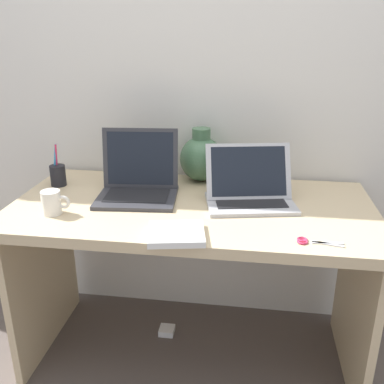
# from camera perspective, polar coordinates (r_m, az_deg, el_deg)

# --- Properties ---
(ground_plane) EXTENTS (6.00, 6.00, 0.00)m
(ground_plane) POSITION_cam_1_polar(r_m,az_deg,el_deg) (2.07, 0.00, -20.41)
(ground_plane) COLOR #564C47
(back_wall) EXTENTS (4.40, 0.04, 2.40)m
(back_wall) POSITION_cam_1_polar(r_m,az_deg,el_deg) (1.95, 1.68, 15.99)
(back_wall) COLOR silver
(back_wall) RESTS_ON ground
(desk) EXTENTS (1.41, 0.70, 0.72)m
(desk) POSITION_cam_1_polar(r_m,az_deg,el_deg) (1.75, 0.00, -6.38)
(desk) COLOR #D1B78C
(desk) RESTS_ON ground
(laptop_left) EXTENTS (0.33, 0.28, 0.26)m
(laptop_left) POSITION_cam_1_polar(r_m,az_deg,el_deg) (1.77, -7.07, 1.75)
(laptop_left) COLOR #333338
(laptop_left) RESTS_ON desk
(laptop_right) EXTENTS (0.37, 0.29, 0.22)m
(laptop_right) POSITION_cam_1_polar(r_m,az_deg,el_deg) (1.69, 7.60, 0.49)
(laptop_right) COLOR #B2B2B7
(laptop_right) RESTS_ON desk
(green_vase) EXTENTS (0.19, 0.19, 0.24)m
(green_vase) POSITION_cam_1_polar(r_m,az_deg,el_deg) (1.92, 1.22, 4.55)
(green_vase) COLOR #47704C
(green_vase) RESTS_ON desk
(notebook_stack) EXTENTS (0.21, 0.20, 0.02)m
(notebook_stack) POSITION_cam_1_polar(r_m,az_deg,el_deg) (1.42, -2.09, -5.55)
(notebook_stack) COLOR white
(notebook_stack) RESTS_ON desk
(coffee_mug) EXTENTS (0.11, 0.07, 0.09)m
(coffee_mug) POSITION_cam_1_polar(r_m,az_deg,el_deg) (1.66, -17.99, -1.33)
(coffee_mug) COLOR white
(coffee_mug) RESTS_ON desk
(pen_cup) EXTENTS (0.07, 0.07, 0.18)m
(pen_cup) POSITION_cam_1_polar(r_m,az_deg,el_deg) (1.95, -17.29, 2.18)
(pen_cup) COLOR black
(pen_cup) RESTS_ON desk
(scissors) EXTENTS (0.15, 0.05, 0.01)m
(scissors) POSITION_cam_1_polar(r_m,az_deg,el_deg) (1.44, 15.50, -6.34)
(scissors) COLOR #B7B7BC
(scissors) RESTS_ON desk
(power_brick) EXTENTS (0.07, 0.07, 0.03)m
(power_brick) POSITION_cam_1_polar(r_m,az_deg,el_deg) (2.16, -3.34, -17.80)
(power_brick) COLOR white
(power_brick) RESTS_ON ground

